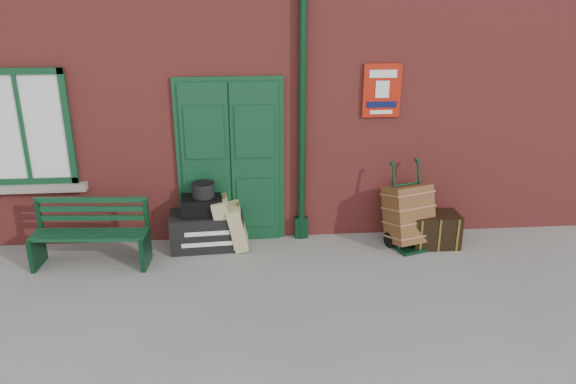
{
  "coord_description": "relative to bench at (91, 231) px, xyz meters",
  "views": [
    {
      "loc": [
        -0.13,
        -5.72,
        3.38
      ],
      "look_at": [
        0.4,
        0.6,
        1.0
      ],
      "focal_mm": 35.0,
      "sensor_mm": 36.0,
      "label": 1
    }
  ],
  "objects": [
    {
      "name": "ground",
      "position": [
        2.07,
        -0.89,
        -0.44
      ],
      "size": [
        80.0,
        80.0,
        0.0
      ],
      "primitive_type": "plane",
      "color": "gray",
      "rests_on": "ground"
    },
    {
      "name": "station_building",
      "position": [
        2.06,
        2.61,
        1.72
      ],
      "size": [
        10.3,
        4.3,
        4.36
      ],
      "color": "#993631",
      "rests_on": "ground"
    },
    {
      "name": "bench",
      "position": [
        0.0,
        0.0,
        0.0
      ],
      "size": [
        1.44,
        0.53,
        0.88
      ],
      "rotation": [
        0.0,
        0.0,
        -0.07
      ],
      "color": "#103C22",
      "rests_on": "ground"
    },
    {
      "name": "houdini_trunk",
      "position": [
        1.42,
        0.36,
        -0.2
      ],
      "size": [
        1.0,
        0.59,
        0.48
      ],
      "primitive_type": "cube",
      "rotation": [
        0.0,
        0.0,
        0.06
      ],
      "color": "black",
      "rests_on": "ground"
    },
    {
      "name": "strongbox",
      "position": [
        1.37,
        0.36,
        0.16
      ],
      "size": [
        0.55,
        0.42,
        0.24
      ],
      "primitive_type": "cube",
      "rotation": [
        0.0,
        0.0,
        0.06
      ],
      "color": "black",
      "rests_on": "houdini_trunk"
    },
    {
      "name": "hatbox",
      "position": [
        1.4,
        0.36,
        0.38
      ],
      "size": [
        0.31,
        0.31,
        0.19
      ],
      "primitive_type": "cylinder",
      "rotation": [
        0.0,
        0.0,
        0.06
      ],
      "color": "black",
      "rests_on": "strongbox"
    },
    {
      "name": "suitcase_back",
      "position": [
        1.65,
        0.36,
        -0.09
      ],
      "size": [
        0.32,
        0.5,
        0.71
      ],
      "primitive_type": "cube",
      "rotation": [
        0.0,
        -0.16,
        0.02
      ],
      "color": "tan",
      "rests_on": "ground"
    },
    {
      "name": "suitcase_front",
      "position": [
        1.83,
        0.31,
        -0.13
      ],
      "size": [
        0.3,
        0.45,
        0.61
      ],
      "primitive_type": "cube",
      "rotation": [
        0.0,
        -0.2,
        0.02
      ],
      "color": "tan",
      "rests_on": "ground"
    },
    {
      "name": "porter_trolley",
      "position": [
        4.13,
        0.18,
        0.0
      ],
      "size": [
        0.71,
        0.74,
        1.15
      ],
      "rotation": [
        0.0,
        0.0,
        0.32
      ],
      "color": "black",
      "rests_on": "ground"
    },
    {
      "name": "dark_trunk",
      "position": [
        4.49,
        0.15,
        -0.21
      ],
      "size": [
        0.64,
        0.42,
        0.46
      ],
      "primitive_type": "cube",
      "rotation": [
        0.0,
        0.0,
        -0.0
      ],
      "color": "black",
      "rests_on": "ground"
    }
  ]
}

